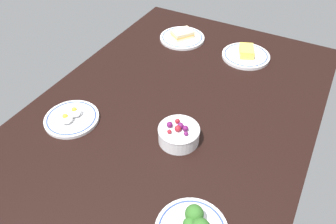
# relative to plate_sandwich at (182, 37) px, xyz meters

# --- Properties ---
(dining_table) EXTENTS (1.51, 0.97, 0.04)m
(dining_table) POSITION_rel_plate_sandwich_xyz_m (0.51, 0.20, -0.03)
(dining_table) COLOR black
(dining_table) RESTS_ON ground
(plate_sandwich) EXTENTS (0.21, 0.21, 0.04)m
(plate_sandwich) POSITION_rel_plate_sandwich_xyz_m (0.00, 0.00, 0.00)
(plate_sandwich) COLOR silver
(plate_sandwich) RESTS_ON dining_table
(plate_eggs) EXTENTS (0.19, 0.19, 0.05)m
(plate_eggs) POSITION_rel_plate_sandwich_xyz_m (0.68, -0.09, -0.00)
(plate_eggs) COLOR silver
(plate_eggs) RESTS_ON dining_table
(plate_cheese) EXTENTS (0.21, 0.21, 0.05)m
(plate_cheese) POSITION_rel_plate_sandwich_xyz_m (0.01, 0.32, 0.00)
(plate_cheese) COLOR silver
(plate_cheese) RESTS_ON dining_table
(bowl_berries) EXTENTS (0.14, 0.14, 0.07)m
(bowl_berries) POSITION_rel_plate_sandwich_xyz_m (0.59, 0.28, 0.02)
(bowl_berries) COLOR silver
(bowl_berries) RESTS_ON dining_table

